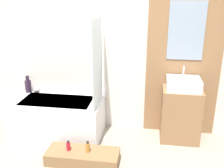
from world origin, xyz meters
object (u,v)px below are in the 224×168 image
object	(u,v)px
vase_round_light	(37,89)
bottle_soap_primary	(68,146)
bathtub	(58,117)
vase_tall_dark	(28,85)
bottle_soap_secondary	(88,147)
sink	(183,84)
wooden_step_bench	(83,157)

from	to	relation	value
vase_round_light	bottle_soap_primary	xyz separation A→B (m)	(0.74, -0.85, -0.37)
bathtub	vase_round_light	size ratio (longest dim) A/B	12.21
vase_round_light	bottle_soap_primary	size ratio (longest dim) A/B	0.83
vase_tall_dark	bottle_soap_primary	xyz separation A→B (m)	(0.87, -0.85, -0.42)
vase_tall_dark	bottle_soap_secondary	world-z (taller)	vase_tall_dark
sink	bottle_soap_secondary	bearing A→B (deg)	-146.92
bathtub	vase_round_light	bearing A→B (deg)	148.50
bottle_soap_secondary	bottle_soap_primary	bearing A→B (deg)	180.00
sink	bottle_soap_primary	bearing A→B (deg)	-151.76
sink	bottle_soap_primary	distance (m)	1.65
vase_round_light	bottle_soap_secondary	bearing A→B (deg)	-40.95
bottle_soap_primary	bathtub	bearing A→B (deg)	119.52
bathtub	vase_tall_dark	world-z (taller)	vase_tall_dark
sink	wooden_step_bench	bearing A→B (deg)	-148.39
bathtub	sink	bearing A→B (deg)	4.16
sink	vase_tall_dark	xyz separation A→B (m)	(-2.22, 0.12, -0.19)
vase_tall_dark	bottle_soap_secondary	bearing A→B (deg)	-37.58
bottle_soap_primary	vase_round_light	bearing A→B (deg)	131.07
vase_round_light	bottle_soap_secondary	size ratio (longest dim) A/B	0.72
bathtub	vase_round_light	distance (m)	0.56
vase_round_light	sink	bearing A→B (deg)	-3.26
bathtub	sink	world-z (taller)	sink
sink	vase_tall_dark	size ratio (longest dim) A/B	1.69
wooden_step_bench	vase_round_light	bearing A→B (deg)	137.09
wooden_step_bench	vase_tall_dark	distance (m)	1.45
sink	bottle_soap_primary	world-z (taller)	sink
vase_tall_dark	vase_round_light	bearing A→B (deg)	-2.18
bottle_soap_primary	bottle_soap_secondary	size ratio (longest dim) A/B	0.88
vase_round_light	bottle_soap_secondary	xyz separation A→B (m)	(0.98, -0.85, -0.36)
bathtub	wooden_step_bench	xyz separation A→B (m)	(0.51, -0.60, -0.19)
bathtub	vase_tall_dark	bearing A→B (deg)	154.84
vase_tall_dark	vase_round_light	distance (m)	0.14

